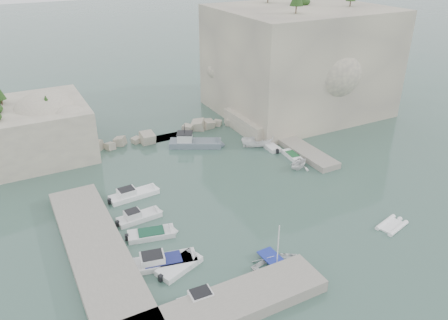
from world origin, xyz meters
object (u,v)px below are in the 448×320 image
rowboat (277,267)px  tender_east_c (269,147)px  motorboat_b (140,219)px  tender_east_b (292,158)px  motorboat_d (163,264)px  motorboat_a (134,197)px  tender_east_a (298,168)px  motorboat_c (152,236)px  motorboat_e (179,268)px  inflatable_dinghy (391,227)px  tender_east_d (257,147)px  motorboat_f (210,301)px  work_boat (195,146)px

rowboat → tender_east_c: 25.53m
motorboat_b → tender_east_b: 23.38m
motorboat_b → motorboat_d: same height
motorboat_a → rowboat: (7.73, -17.72, 0.00)m
tender_east_a → tender_east_b: 3.10m
motorboat_c → rowboat: 12.84m
motorboat_a → motorboat_e: bearing=-94.8°
inflatable_dinghy → tender_east_d: bearing=80.5°
motorboat_f → tender_east_a: size_ratio=1.73×
motorboat_d → tender_east_c: size_ratio=1.44×
tender_east_b → motorboat_c: bearing=114.8°
motorboat_a → work_boat: (11.96, 9.29, 0.00)m
motorboat_b → motorboat_e: size_ratio=1.08×
motorboat_f → tender_east_b: (21.52, 18.44, 0.00)m
motorboat_a → tender_east_d: 20.27m
tender_east_d → motorboat_c: bearing=146.3°
motorboat_c → motorboat_d: bearing=-83.7°
motorboat_d → tender_east_d: 27.30m
motorboat_b → tender_east_b: (22.94, 4.48, 0.00)m
motorboat_f → tender_east_d: bearing=53.7°
tender_east_a → tender_east_b: (1.09, 2.91, 0.00)m
inflatable_dinghy → tender_east_b: tender_east_b is taller
rowboat → work_boat: work_boat is taller
motorboat_b → tender_east_a: (21.86, 1.57, 0.00)m
motorboat_b → motorboat_e: (0.76, -9.12, 0.00)m
tender_east_b → tender_east_d: tender_east_d is taller
motorboat_c → rowboat: bearing=-36.3°
motorboat_c → tender_east_d: size_ratio=1.10×
motorboat_f → work_boat: 30.19m
motorboat_f → tender_east_b: bearing=43.3°
motorboat_f → inflatable_dinghy: (21.15, 0.54, 0.00)m
motorboat_a → motorboat_f: (0.52, -18.65, 0.00)m
rowboat → work_boat: bearing=-11.3°
tender_east_c → motorboat_f: bearing=140.6°
tender_east_a → work_boat: bearing=16.2°
motorboat_c → tender_east_c: bearing=41.3°
motorboat_b → motorboat_e: bearing=-89.5°
tender_east_a → work_boat: size_ratio=0.41×
tender_east_d → tender_east_a: bearing=-147.0°
tender_east_b → tender_east_a: bearing=165.3°
motorboat_f → tender_east_a: (20.43, 15.53, 0.00)m
motorboat_a → rowboat: bearing=-70.7°
motorboat_a → work_boat: bearing=33.6°
motorboat_a → motorboat_c: bearing=-99.6°
motorboat_a → motorboat_b: size_ratio=1.21×
inflatable_dinghy → work_boat: 29.07m
motorboat_b → motorboat_c: (0.14, -3.39, 0.00)m
motorboat_e → motorboat_c: bearing=75.3°
inflatable_dinghy → tender_east_d: (-2.02, 23.04, 0.00)m
motorboat_b → motorboat_f: size_ratio=0.89×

